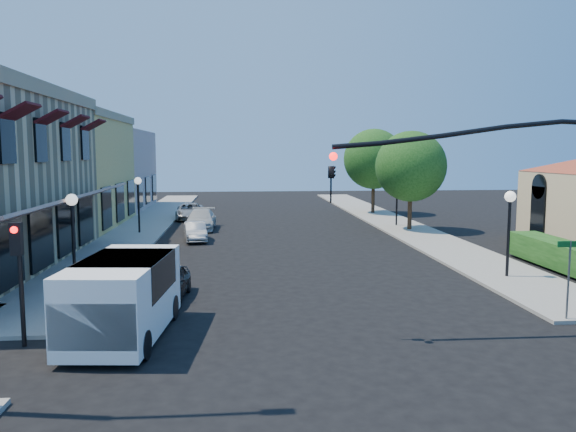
{
  "coord_description": "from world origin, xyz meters",
  "views": [
    {
      "loc": [
        -2.32,
        -13.42,
        5.11
      ],
      "look_at": [
        -0.36,
        8.51,
        2.6
      ],
      "focal_mm": 35.0,
      "sensor_mm": 36.0,
      "label": 1
    }
  ],
  "objects": [
    {
      "name": "ground",
      "position": [
        0.0,
        0.0,
        0.0
      ],
      "size": [
        120.0,
        120.0,
        0.0
      ],
      "primitive_type": "plane",
      "color": "black",
      "rests_on": "ground"
    },
    {
      "name": "sidewalk_left",
      "position": [
        -8.75,
        27.0,
        0.06
      ],
      "size": [
        3.5,
        50.0,
        0.12
      ],
      "primitive_type": "cube",
      "color": "gray",
      "rests_on": "ground"
    },
    {
      "name": "sidewalk_right",
      "position": [
        8.75,
        27.0,
        0.06
      ],
      "size": [
        3.5,
        50.0,
        0.12
      ],
      "primitive_type": "cube",
      "color": "gray",
      "rests_on": "ground"
    },
    {
      "name": "curb_red_strip",
      "position": [
        -6.9,
        8.0,
        0.0
      ],
      "size": [
        0.25,
        10.0,
        0.06
      ],
      "primitive_type": "cube",
      "color": "maroon",
      "rests_on": "ground"
    },
    {
      "name": "yellow_stucco_building",
      "position": [
        -15.5,
        26.0,
        3.8
      ],
      "size": [
        10.0,
        12.0,
        7.6
      ],
      "primitive_type": "cube",
      "color": "tan",
      "rests_on": "ground"
    },
    {
      "name": "pink_stucco_building",
      "position": [
        -15.5,
        38.0,
        3.5
      ],
      "size": [
        10.0,
        12.0,
        7.0
      ],
      "primitive_type": "cube",
      "color": "tan",
      "rests_on": "ground"
    },
    {
      "name": "hedge",
      "position": [
        11.7,
        9.0,
        0.0
      ],
      "size": [
        1.4,
        8.0,
        1.1
      ],
      "primitive_type": "cube",
      "color": "#154212",
      "rests_on": "ground"
    },
    {
      "name": "street_tree_a",
      "position": [
        8.8,
        22.0,
        4.19
      ],
      "size": [
        4.56,
        4.56,
        6.48
      ],
      "color": "#382716",
      "rests_on": "ground"
    },
    {
      "name": "street_tree_b",
      "position": [
        8.8,
        32.0,
        4.54
      ],
      "size": [
        4.94,
        4.94,
        7.02
      ],
      "color": "#382716",
      "rests_on": "ground"
    },
    {
      "name": "signal_mast_arm",
      "position": [
        5.86,
        1.5,
        4.09
      ],
      "size": [
        8.01,
        0.39,
        6.0
      ],
      "color": "black",
      "rests_on": "ground"
    },
    {
      "name": "secondary_signal",
      "position": [
        -8.0,
        1.41,
        2.32
      ],
      "size": [
        0.28,
        0.42,
        3.32
      ],
      "color": "black",
      "rests_on": "ground"
    },
    {
      "name": "street_name_sign",
      "position": [
        7.5,
        2.2,
        1.7
      ],
      "size": [
        0.8,
        0.06,
        2.5
      ],
      "color": "#595B5E",
      "rests_on": "ground"
    },
    {
      "name": "lamppost_left_near",
      "position": [
        -8.5,
        8.0,
        2.74
      ],
      "size": [
        0.44,
        0.44,
        3.57
      ],
      "color": "black",
      "rests_on": "ground"
    },
    {
      "name": "lamppost_left_far",
      "position": [
        -8.5,
        22.0,
        2.74
      ],
      "size": [
        0.44,
        0.44,
        3.57
      ],
      "color": "black",
      "rests_on": "ground"
    },
    {
      "name": "lamppost_right_near",
      "position": [
        8.5,
        8.0,
        2.74
      ],
      "size": [
        0.44,
        0.44,
        3.57
      ],
      "color": "black",
      "rests_on": "ground"
    },
    {
      "name": "lamppost_right_far",
      "position": [
        8.5,
        24.0,
        2.74
      ],
      "size": [
        0.44,
        0.44,
        3.57
      ],
      "color": "black",
      "rests_on": "ground"
    },
    {
      "name": "white_van",
      "position": [
        -5.51,
        1.95,
        1.27
      ],
      "size": [
        2.6,
        5.14,
        2.2
      ],
      "color": "white",
      "rests_on": "ground"
    },
    {
      "name": "parked_car_a",
      "position": [
        -4.85,
        6.0,
        0.59
      ],
      "size": [
        1.61,
        3.53,
        1.18
      ],
      "primitive_type": "imported",
      "rotation": [
        0.0,
        0.0,
        -0.07
      ],
      "color": "black",
      "rests_on": "ground"
    },
    {
      "name": "parked_car_b",
      "position": [
        -4.8,
        19.0,
        0.55
      ],
      "size": [
        1.59,
        3.43,
        1.09
      ],
      "primitive_type": "imported",
      "rotation": [
        0.0,
        0.0,
        0.14
      ],
      "color": "#A8ABAD",
      "rests_on": "ground"
    },
    {
      "name": "parked_car_c",
      "position": [
        -4.8,
        23.85,
        0.66
      ],
      "size": [
        1.95,
        4.59,
        1.32
      ],
      "primitive_type": "imported",
      "rotation": [
        0.0,
        0.0,
        -0.02
      ],
      "color": "#B8B9B6",
      "rests_on": "ground"
    },
    {
      "name": "parked_car_d",
      "position": [
        -5.99,
        29.59,
        0.62
      ],
      "size": [
        2.29,
        4.56,
        1.24
      ],
      "primitive_type": "imported",
      "rotation": [
        0.0,
        0.0,
        0.05
      ],
      "color": "#9D9EA2",
      "rests_on": "ground"
    }
  ]
}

